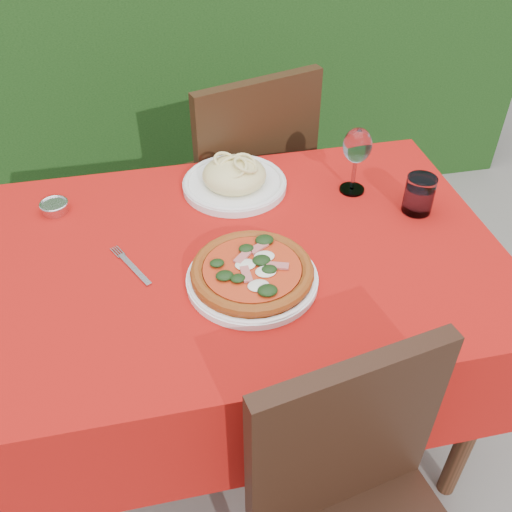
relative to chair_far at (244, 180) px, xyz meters
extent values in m
plane|color=slate|center=(-0.12, -0.62, -0.55)|extent=(60.00, 60.00, 0.00)
cube|color=black|center=(-0.12, 0.93, 0.25)|extent=(3.20, 0.55, 1.60)
cube|color=#492617|center=(-0.12, -0.62, 0.17)|extent=(1.20, 0.80, 0.04)
cylinder|color=#492617|center=(-0.66, -0.96, -0.20)|extent=(0.05, 0.05, 0.70)
cylinder|color=#492617|center=(0.42, -0.96, -0.20)|extent=(0.05, 0.05, 0.70)
cylinder|color=#492617|center=(-0.66, -0.28, -0.20)|extent=(0.05, 0.05, 0.70)
cylinder|color=#492617|center=(0.42, -0.28, -0.20)|extent=(0.05, 0.05, 0.70)
cube|color=#B0130D|center=(-0.12, -0.62, 0.04)|extent=(1.26, 0.86, 0.32)
cube|color=black|center=(-0.02, -1.12, 0.13)|extent=(0.40, 0.11, 0.44)
cube|color=black|center=(-0.03, 0.08, -0.08)|extent=(0.54, 0.54, 0.04)
cube|color=black|center=(0.03, -0.10, 0.17)|extent=(0.42, 0.16, 0.47)
cylinder|color=black|center=(0.10, 0.31, -0.33)|extent=(0.04, 0.04, 0.44)
cylinder|color=black|center=(-0.26, 0.21, -0.33)|extent=(0.04, 0.04, 0.44)
cylinder|color=black|center=(0.20, -0.04, -0.33)|extent=(0.04, 0.04, 0.44)
cylinder|color=black|center=(-0.15, -0.14, -0.33)|extent=(0.04, 0.04, 0.44)
cylinder|color=white|center=(-0.12, -0.73, 0.21)|extent=(0.30, 0.30, 0.02)
cylinder|color=#B24B18|center=(-0.12, -0.73, 0.23)|extent=(0.35, 0.35, 0.02)
cylinder|color=#A4140A|center=(-0.12, -0.73, 0.24)|extent=(0.29, 0.29, 0.01)
cylinder|color=white|center=(-0.09, -0.34, 0.21)|extent=(0.29, 0.29, 0.02)
ellipsoid|color=#F4E698|center=(-0.09, -0.34, 0.24)|extent=(0.23, 0.23, 0.08)
cylinder|color=white|center=(0.36, -0.55, 0.25)|extent=(0.08, 0.08, 0.10)
cylinder|color=#91B0C5|center=(0.36, -0.55, 0.24)|extent=(0.07, 0.07, 0.07)
cylinder|color=silver|center=(0.23, -0.42, 0.21)|extent=(0.07, 0.07, 0.01)
cylinder|color=silver|center=(0.23, -0.42, 0.26)|extent=(0.01, 0.01, 0.10)
ellipsoid|color=silver|center=(0.23, -0.42, 0.34)|extent=(0.08, 0.08, 0.10)
cube|color=#B5B4BC|center=(-0.38, -0.63, 0.21)|extent=(0.10, 0.18, 0.00)
cylinder|color=silver|center=(-0.58, -0.35, 0.22)|extent=(0.07, 0.07, 0.03)
camera|label=1|loc=(-0.31, -1.67, 1.10)|focal=40.00mm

